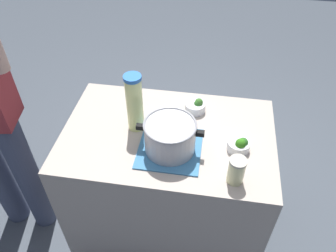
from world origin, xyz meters
TOP-DOWN VIEW (x-y plane):
  - ground_plane at (0.00, 0.00)m, footprint 8.00×8.00m
  - counter_slab at (0.00, 0.00)m, footprint 1.08×0.70m
  - dish_cloth at (-0.03, 0.11)m, footprint 0.30×0.30m
  - cooking_pot at (-0.03, 0.11)m, footprint 0.32×0.25m
  - lemonade_pitcher at (0.17, -0.02)m, footprint 0.09×0.09m
  - mason_jar at (-0.34, 0.25)m, footprint 0.08×0.08m
  - broccoli_bowl_front at (-0.35, 0.06)m, footprint 0.11×0.11m
  - broccoli_bowl_center at (-0.12, -0.20)m, footprint 0.11×0.11m

SIDE VIEW (x-z plane):
  - ground_plane at x=0.00m, z-range 0.00..0.00m
  - counter_slab at x=0.00m, z-range 0.00..0.85m
  - dish_cloth at x=-0.03m, z-range 0.85..0.86m
  - broccoli_bowl_front at x=-0.35m, z-range 0.84..0.92m
  - broccoli_bowl_center at x=-0.12m, z-range 0.85..0.93m
  - mason_jar at x=-0.34m, z-range 0.85..0.99m
  - cooking_pot at x=-0.03m, z-range 0.86..1.02m
  - lemonade_pitcher at x=0.17m, z-range 0.85..1.17m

